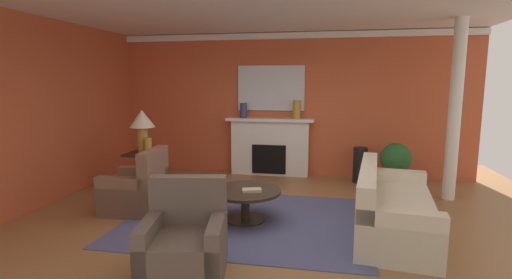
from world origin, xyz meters
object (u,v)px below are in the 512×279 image
mantel_mirror (271,88)px  vase_on_side_table (148,146)px  armchair_facing_fireplace (185,245)px  side_table (144,169)px  armchair_near_window (137,191)px  table_lamp (142,123)px  fireplace (270,148)px  vase_tall_corner (360,165)px  potted_plant (396,162)px  vase_mantel_left (243,110)px  coffee_table (245,198)px  vase_mantel_right (297,110)px  sofa (391,210)px

mantel_mirror → vase_on_side_table: mantel_mirror is taller
mantel_mirror → armchair_facing_fireplace: size_ratio=1.46×
vase_on_side_table → armchair_facing_fireplace: bearing=-57.0°
side_table → vase_on_side_table: vase_on_side_table is taller
armchair_near_window → table_lamp: size_ratio=1.27×
table_lamp → fireplace: bearing=39.0°
vase_tall_corner → potted_plant: 0.68m
armchair_facing_fireplace → side_table: armchair_facing_fireplace is taller
fireplace → vase_mantel_left: bearing=-174.9°
mantel_mirror → armchair_facing_fireplace: mantel_mirror is taller
armchair_facing_fireplace → coffee_table: size_ratio=0.95×
mantel_mirror → side_table: size_ratio=1.98×
vase_mantel_left → vase_on_side_table: bearing=-127.6°
mantel_mirror → armchair_near_window: size_ratio=1.46×
side_table → vase_mantel_right: 3.15m
sofa → vase_mantel_right: 3.27m
armchair_facing_fireplace → coffee_table: bearing=79.9°
coffee_table → vase_tall_corner: bearing=54.2°
coffee_table → fireplace: bearing=91.5°
vase_on_side_table → potted_plant: (4.26, 1.17, -0.35)m
armchair_near_window → side_table: armchair_near_window is taller
fireplace → potted_plant: fireplace is taller
armchair_near_window → mantel_mirror: bearing=59.2°
armchair_facing_fireplace → vase_mantel_left: bearing=94.6°
armchair_near_window → vase_mantel_left: vase_mantel_left is taller
armchair_near_window → vase_on_side_table: bearing=104.8°
armchair_near_window → vase_mantel_right: size_ratio=2.53×
fireplace → side_table: bearing=-141.0°
vase_tall_corner → potted_plant: potted_plant is taller
sofa → armchair_facing_fireplace: bearing=-145.9°
fireplace → mantel_mirror: 1.24m
side_table → potted_plant: bearing=13.4°
armchair_near_window → coffee_table: armchair_near_window is taller
coffee_table → side_table: (-2.07, 1.08, 0.06)m
armchair_near_window → coffee_table: size_ratio=0.95×
table_lamp → mantel_mirror: bearing=41.1°
vase_tall_corner → potted_plant: size_ratio=0.83×
vase_mantel_left → potted_plant: size_ratio=0.37×
armchair_facing_fireplace → vase_mantel_left: (-0.34, 4.22, 1.04)m
armchair_near_window → side_table: bearing=111.1°
vase_on_side_table → vase_mantel_left: size_ratio=0.93×
armchair_near_window → sofa: bearing=-2.6°
table_lamp → vase_mantel_right: (2.55, 1.57, 0.15)m
fireplace → armchair_near_window: fireplace is taller
armchair_near_window → vase_tall_corner: bearing=33.9°
vase_mantel_left → potted_plant: bearing=-10.0°
sofa → vase_tall_corner: 2.48m
side_table → coffee_table: bearing=-27.6°
vase_mantel_right → vase_mantel_left: size_ratio=1.23×
vase_mantel_right → potted_plant: bearing=-15.7°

